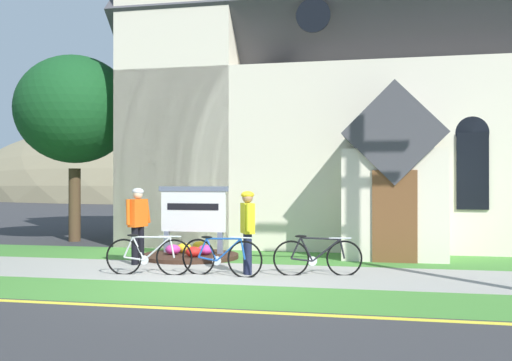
{
  "coord_description": "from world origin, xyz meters",
  "views": [
    {
      "loc": [
        3.13,
        -9.93,
        1.83
      ],
      "look_at": [
        0.4,
        3.11,
        1.86
      ],
      "focal_mm": 41.32,
      "sensor_mm": 36.0,
      "label": 1
    }
  ],
  "objects": [
    {
      "name": "bicycle_blue",
      "position": [
        1.95,
        1.54,
        0.37
      ],
      "size": [
        1.72,
        0.41,
        0.82
      ],
      "color": "black",
      "rests_on": "ground"
    },
    {
      "name": "grass_verge",
      "position": [
        1.45,
        -0.75,
        0.0
      ],
      "size": [
        32.0,
        1.91,
        0.01
      ],
      "primitive_type": "cube",
      "color": "#427F33",
      "rests_on": "ground"
    },
    {
      "name": "cyclist_in_green_jersey",
      "position": [
        -2.11,
        2.29,
        1.0
      ],
      "size": [
        0.32,
        0.71,
        1.69
      ],
      "color": "black",
      "rests_on": "ground"
    },
    {
      "name": "yard_deciduous_tree",
      "position": [
        -6.08,
        6.69,
        4.05
      ],
      "size": [
        3.6,
        3.6,
        5.73
      ],
      "color": "#4C3823",
      "rests_on": "ground"
    },
    {
      "name": "flower_bed",
      "position": [
        -1.31,
        3.55,
        0.09
      ],
      "size": [
        2.33,
        2.33,
        0.34
      ],
      "color": "#382319",
      "rests_on": "ground"
    },
    {
      "name": "distant_hill",
      "position": [
        -12.34,
        60.87,
        0.0
      ],
      "size": [
        72.25,
        53.33,
        21.54
      ],
      "primitive_type": "ellipsoid",
      "color": "#847A5B",
      "rests_on": "ground"
    },
    {
      "name": "sidewalk_slab",
      "position": [
        1.45,
        1.53,
        0.01
      ],
      "size": [
        32.0,
        2.65,
        0.01
      ],
      "primitive_type": "cube",
      "color": "#99968E",
      "rests_on": "ground"
    },
    {
      "name": "church_sign",
      "position": [
        -1.31,
        3.81,
        1.11
      ],
      "size": [
        1.76,
        0.17,
        1.72
      ],
      "color": "slate",
      "rests_on": "ground"
    },
    {
      "name": "bicycle_silver",
      "position": [
        0.12,
        1.12,
        0.38
      ],
      "size": [
        1.7,
        0.32,
        0.79
      ],
      "color": "black",
      "rests_on": "ground"
    },
    {
      "name": "bicycle_red",
      "position": [
        -1.31,
        0.95,
        0.38
      ],
      "size": [
        1.73,
        0.23,
        0.82
      ],
      "color": "black",
      "rests_on": "ground"
    },
    {
      "name": "ground",
      "position": [
        0.0,
        4.0,
        0.0
      ],
      "size": [
        140.0,
        140.0,
        0.0
      ],
      "primitive_type": "plane",
      "color": "#333335"
    },
    {
      "name": "curb_paint_stripe",
      "position": [
        1.45,
        -1.85,
        0.0
      ],
      "size": [
        28.0,
        0.16,
        0.01
      ],
      "primitive_type": "cube",
      "color": "yellow",
      "rests_on": "ground"
    },
    {
      "name": "cyclist_in_red_jersey",
      "position": [
        0.59,
        1.4,
        0.96
      ],
      "size": [
        0.37,
        0.69,
        1.65
      ],
      "color": "#191E38",
      "rests_on": "ground"
    },
    {
      "name": "church_building",
      "position": [
        0.92,
        9.21,
        4.82
      ],
      "size": [
        11.72,
        10.39,
        13.57
      ],
      "color": "beige",
      "rests_on": "ground"
    },
    {
      "name": "church_lawn",
      "position": [
        1.45,
        4.11,
        0.0
      ],
      "size": [
        24.0,
        2.49,
        0.01
      ],
      "primitive_type": "cube",
      "color": "#427F33",
      "rests_on": "ground"
    }
  ]
}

